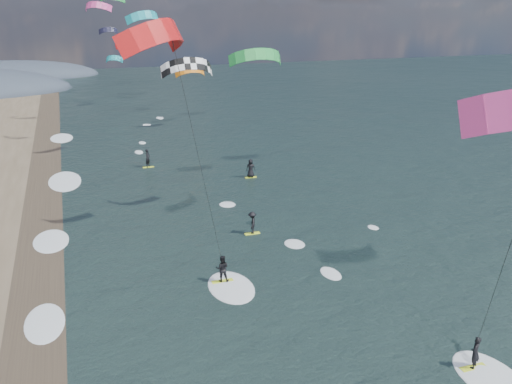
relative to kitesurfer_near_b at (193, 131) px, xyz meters
name	(u,v)px	position (x,y,z in m)	size (l,w,h in m)	color
wet_sand_strip	(31,383)	(-8.06, -2.22, -10.18)	(3.00, 240.00, 0.00)	#382D23
kitesurfer_near_b	(193,131)	(0.00, 0.00, 0.00)	(6.90, 9.18, 15.66)	#DFF62B
far_kitesurfers	(225,186)	(6.66, 19.32, -9.31)	(9.72, 20.31, 1.83)	#DFF62B
bg_kite_field	(146,37)	(3.87, 41.60, 1.60)	(14.48, 66.36, 10.17)	gray
shoreline_surf	(60,323)	(-6.86, 2.53, -10.19)	(2.40, 79.40, 0.11)	white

